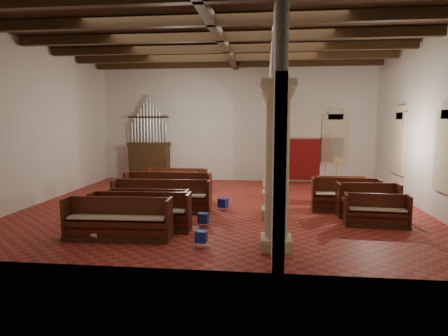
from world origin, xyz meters
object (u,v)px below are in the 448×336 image
lectern (163,170)px  nave_pew_0 (118,225)px  processional_banner (336,170)px  aisle_pew_0 (376,215)px  pipe_organ (149,154)px

lectern → nave_pew_0: 9.76m
nave_pew_0 → lectern: bearing=96.4°
processional_banner → aisle_pew_0: (-0.04, -6.64, -0.49)m
lectern → processional_banner: (8.63, -1.01, 0.26)m
lectern → pipe_organ: bearing=166.8°
lectern → aisle_pew_0: lectern is taller
lectern → aisle_pew_0: bearing=-53.9°
pipe_organ → aisle_pew_0: (9.32, -7.66, -1.05)m
pipe_organ → processional_banner: (9.36, -1.03, -0.56)m
lectern → nave_pew_0: (1.43, -9.65, -0.19)m
pipe_organ → nave_pew_0: (2.15, -9.66, -1.01)m
pipe_organ → aisle_pew_0: size_ratio=2.35×
processional_banner → lectern: bearing=-166.4°
processional_banner → nave_pew_0: bearing=-109.5°
lectern → nave_pew_0: lectern is taller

